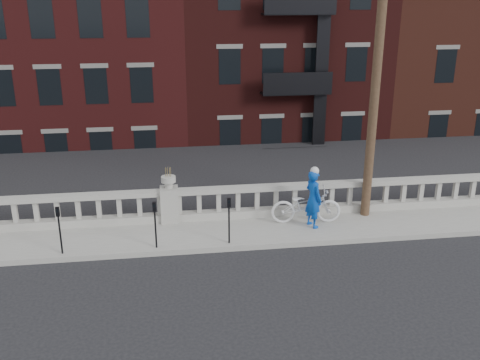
% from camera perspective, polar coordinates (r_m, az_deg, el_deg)
% --- Properties ---
extents(ground, '(120.00, 120.00, 0.00)m').
position_cam_1_polar(ground, '(13.40, -7.10, -11.68)').
color(ground, black).
rests_on(ground, ground).
extents(sidewalk, '(32.00, 2.20, 0.15)m').
position_cam_1_polar(sidewalk, '(16.02, -7.37, -5.95)').
color(sidewalk, gray).
rests_on(sidewalk, ground).
extents(balustrade, '(28.00, 0.34, 1.03)m').
position_cam_1_polar(balustrade, '(16.67, -7.51, -2.80)').
color(balustrade, gray).
rests_on(balustrade, sidewalk).
extents(planter_pedestal, '(0.55, 0.55, 1.76)m').
position_cam_1_polar(planter_pedestal, '(16.60, -7.54, -2.19)').
color(planter_pedestal, gray).
rests_on(planter_pedestal, sidewalk).
extents(lower_level, '(80.00, 44.00, 20.80)m').
position_cam_1_polar(lower_level, '(34.82, -7.25, 12.18)').
color(lower_level, '#605E59').
rests_on(lower_level, ground).
extents(utility_pole, '(1.60, 0.28, 10.00)m').
position_cam_1_polar(utility_pole, '(16.41, 14.53, 13.01)').
color(utility_pole, '#422D1E').
rests_on(utility_pole, sidewalk).
extents(parking_meter_c, '(0.10, 0.09, 1.36)m').
position_cam_1_polar(parking_meter_c, '(15.16, -18.73, -4.57)').
color(parking_meter_c, black).
rests_on(parking_meter_c, sidewalk).
extents(parking_meter_d, '(0.10, 0.09, 1.36)m').
position_cam_1_polar(parking_meter_d, '(14.87, -9.05, -4.20)').
color(parking_meter_d, black).
rests_on(parking_meter_d, sidewalk).
extents(parking_meter_e, '(0.10, 0.09, 1.36)m').
position_cam_1_polar(parking_meter_e, '(14.96, -1.18, -3.81)').
color(parking_meter_e, black).
rests_on(parking_meter_e, sidewalk).
extents(bicycle, '(2.20, 0.93, 1.13)m').
position_cam_1_polar(bicycle, '(16.53, 7.05, -2.69)').
color(bicycle, silver).
rests_on(bicycle, sidewalk).
extents(cyclist, '(0.65, 0.77, 1.79)m').
position_cam_1_polar(cyclist, '(16.17, 7.82, -1.98)').
color(cyclist, '#0B44AF').
rests_on(cyclist, sidewalk).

